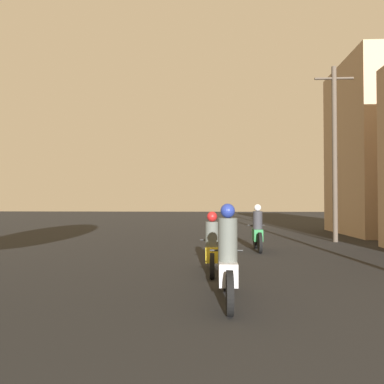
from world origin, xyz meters
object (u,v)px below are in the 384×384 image
at_px(utility_pole_far, 335,150).
at_px(motorcycle_silver, 228,263).
at_px(motorcycle_green, 258,232).
at_px(motorcycle_yellow, 212,248).

bearing_deg(utility_pole_far, motorcycle_silver, -117.01).
height_order(motorcycle_silver, utility_pole_far, utility_pole_far).
bearing_deg(utility_pole_far, motorcycle_green, -140.54).
bearing_deg(motorcycle_silver, motorcycle_yellow, 90.49).
distance_m(motorcycle_yellow, utility_pole_far, 9.24).
xyz_separation_m(motorcycle_yellow, utility_pole_far, (5.11, 6.98, 3.24)).
xyz_separation_m(motorcycle_silver, motorcycle_green, (1.29, 6.59, -0.01)).
height_order(motorcycle_silver, motorcycle_yellow, motorcycle_silver).
relative_size(motorcycle_silver, motorcycle_green, 1.10).
bearing_deg(motorcycle_green, motorcycle_yellow, -104.72).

